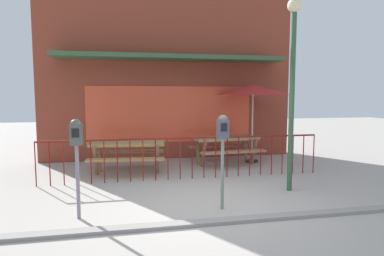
{
  "coord_description": "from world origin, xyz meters",
  "views": [
    {
      "loc": [
        -1.31,
        -5.36,
        1.91
      ],
      "look_at": [
        0.22,
        2.27,
        1.14
      ],
      "focal_mm": 30.42,
      "sensor_mm": 36.0,
      "label": 1
    }
  ],
  "objects_px": {
    "picnic_table_left": "(128,148)",
    "parking_meter_near": "(76,142)",
    "parking_meter_far": "(223,137)",
    "patio_umbrella": "(253,90)",
    "street_lamp": "(293,67)",
    "picnic_table_right": "(225,143)"
  },
  "relations": [
    {
      "from": "parking_meter_far",
      "to": "parking_meter_near",
      "type": "bearing_deg",
      "value": 179.79
    },
    {
      "from": "picnic_table_left",
      "to": "parking_meter_near",
      "type": "height_order",
      "value": "parking_meter_near"
    },
    {
      "from": "picnic_table_left",
      "to": "patio_umbrella",
      "type": "relative_size",
      "value": 0.86
    },
    {
      "from": "parking_meter_far",
      "to": "picnic_table_right",
      "type": "bearing_deg",
      "value": 72.04
    },
    {
      "from": "parking_meter_far",
      "to": "street_lamp",
      "type": "relative_size",
      "value": 0.42
    },
    {
      "from": "parking_meter_near",
      "to": "picnic_table_right",
      "type": "bearing_deg",
      "value": 45.07
    },
    {
      "from": "picnic_table_right",
      "to": "parking_meter_near",
      "type": "height_order",
      "value": "parking_meter_near"
    },
    {
      "from": "picnic_table_right",
      "to": "parking_meter_near",
      "type": "distance_m",
      "value": 4.92
    },
    {
      "from": "picnic_table_left",
      "to": "picnic_table_right",
      "type": "height_order",
      "value": "same"
    },
    {
      "from": "parking_meter_near",
      "to": "street_lamp",
      "type": "height_order",
      "value": "street_lamp"
    },
    {
      "from": "patio_umbrella",
      "to": "street_lamp",
      "type": "bearing_deg",
      "value": -96.62
    },
    {
      "from": "parking_meter_near",
      "to": "patio_umbrella",
      "type": "bearing_deg",
      "value": 40.17
    },
    {
      "from": "picnic_table_left",
      "to": "parking_meter_near",
      "type": "distance_m",
      "value": 3.12
    },
    {
      "from": "street_lamp",
      "to": "picnic_table_right",
      "type": "bearing_deg",
      "value": 100.97
    },
    {
      "from": "picnic_table_left",
      "to": "patio_umbrella",
      "type": "height_order",
      "value": "patio_umbrella"
    },
    {
      "from": "patio_umbrella",
      "to": "street_lamp",
      "type": "distance_m",
      "value": 2.92
    },
    {
      "from": "picnic_table_right",
      "to": "patio_umbrella",
      "type": "distance_m",
      "value": 1.71
    },
    {
      "from": "picnic_table_left",
      "to": "picnic_table_right",
      "type": "distance_m",
      "value": 2.73
    },
    {
      "from": "picnic_table_right",
      "to": "parking_meter_far",
      "type": "distance_m",
      "value": 3.69
    },
    {
      "from": "picnic_table_left",
      "to": "parking_meter_near",
      "type": "bearing_deg",
      "value": -104.48
    },
    {
      "from": "street_lamp",
      "to": "patio_umbrella",
      "type": "bearing_deg",
      "value": 83.38
    },
    {
      "from": "parking_meter_far",
      "to": "street_lamp",
      "type": "xyz_separation_m",
      "value": [
        1.64,
        0.77,
        1.25
      ]
    }
  ]
}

